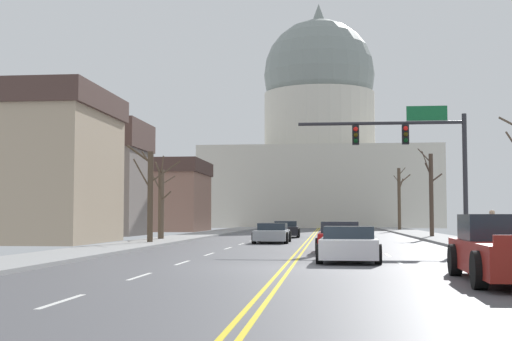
% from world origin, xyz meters
% --- Properties ---
extents(ground, '(20.00, 180.00, 0.20)m').
position_xyz_m(ground, '(0.00, -0.00, 0.02)').
color(ground, '#505055').
extents(signal_gantry, '(7.91, 0.41, 6.58)m').
position_xyz_m(signal_gantry, '(5.36, 13.05, 4.81)').
color(signal_gantry, '#28282D').
rests_on(signal_gantry, ground).
extents(capitol_building, '(31.44, 19.76, 31.61)m').
position_xyz_m(capitol_building, '(0.00, 78.11, 11.73)').
color(capitol_building, beige).
rests_on(capitol_building, ground).
extents(sedan_near_00, '(1.98, 4.42, 1.28)m').
position_xyz_m(sedan_near_00, '(1.67, 8.85, 0.59)').
color(sedan_near_00, '#B71414').
rests_on(sedan_near_00, ground).
extents(sedan_near_01, '(2.15, 4.33, 1.17)m').
position_xyz_m(sedan_near_01, '(1.89, 3.02, 0.56)').
color(sedan_near_01, silver).
rests_on(sedan_near_01, ground).
extents(pickup_truck_near_02, '(2.45, 5.76, 1.56)m').
position_xyz_m(pickup_truck_near_02, '(5.38, -3.85, 0.70)').
color(pickup_truck_near_02, maroon).
rests_on(pickup_truck_near_02, ground).
extents(sedan_oncoming_00, '(1.99, 4.60, 1.11)m').
position_xyz_m(sedan_oncoming_00, '(-1.98, 19.41, 0.54)').
color(sedan_oncoming_00, '#9EA3A8').
rests_on(sedan_oncoming_00, ground).
extents(sedan_oncoming_01, '(2.08, 4.43, 1.15)m').
position_xyz_m(sedan_oncoming_01, '(-1.83, 29.68, 0.55)').
color(sedan_oncoming_01, black).
rests_on(sedan_oncoming_01, ground).
extents(flank_building_00, '(10.43, 7.07, 8.91)m').
position_xyz_m(flank_building_00, '(-18.35, 33.15, 4.52)').
color(flank_building_00, slate).
rests_on(flank_building_00, ground).
extents(flank_building_01, '(11.16, 9.07, 8.67)m').
position_xyz_m(flank_building_01, '(-16.86, 17.87, 4.38)').
color(flank_building_01, tan).
rests_on(flank_building_01, ground).
extents(flank_building_02, '(9.46, 10.38, 7.09)m').
position_xyz_m(flank_building_02, '(-15.90, 49.38, 3.59)').
color(flank_building_02, '#8C6656').
rests_on(flank_building_02, ground).
extents(bare_tree_00, '(1.89, 2.16, 6.32)m').
position_xyz_m(bare_tree_00, '(8.39, 52.02, 3.42)').
color(bare_tree_00, '#4C3D2D').
rests_on(bare_tree_00, ground).
extents(bare_tree_01, '(1.34, 2.07, 4.98)m').
position_xyz_m(bare_tree_01, '(-8.93, 21.44, 2.37)').
color(bare_tree_01, brown).
rests_on(bare_tree_01, ground).
extents(bare_tree_03, '(3.05, 1.54, 5.26)m').
position_xyz_m(bare_tree_03, '(-8.27, 16.14, 2.77)').
color(bare_tree_03, '#4C3D2D').
rests_on(bare_tree_03, ground).
extents(bare_tree_04, '(1.56, 2.21, 6.17)m').
position_xyz_m(bare_tree_04, '(8.24, 28.69, 3.13)').
color(bare_tree_04, '#423328').
rests_on(bare_tree_04, ground).
extents(pedestrian_00, '(0.35, 0.34, 1.61)m').
position_xyz_m(pedestrian_00, '(7.64, 7.93, 1.03)').
color(pedestrian_00, '#33333D').
rests_on(pedestrian_00, ground).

